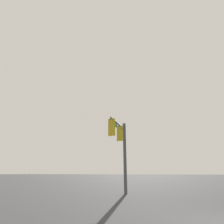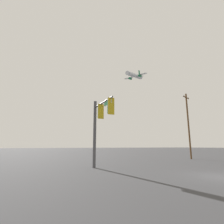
# 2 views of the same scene
# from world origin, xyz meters

# --- Properties ---
(signal_pole_near) EXTENTS (4.20, 0.52, 6.14)m
(signal_pole_near) POSITION_xyz_m (-6.88, -5.96, 3.96)
(signal_pole_near) COLOR #47474C
(signal_pole_near) RESTS_ON ground_plane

